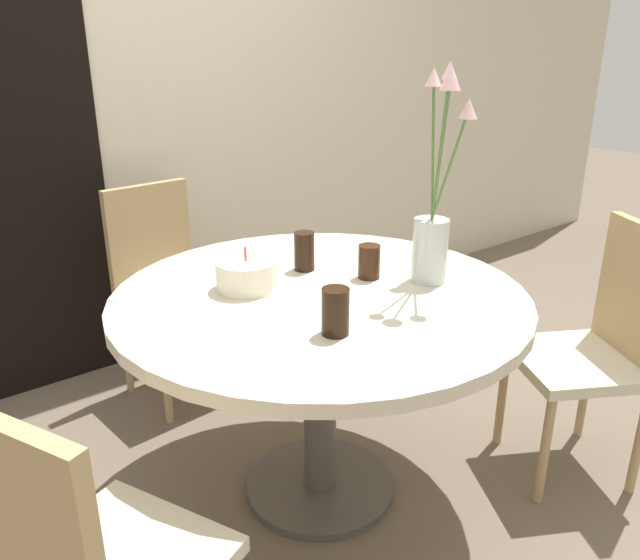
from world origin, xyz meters
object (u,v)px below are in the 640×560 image
object	(u,v)px
drink_glass_0	(304,251)
drink_glass_2	(369,262)
chair_near_front	(601,339)
side_plate	(244,260)
chair_right_flank	(165,280)
drink_glass_1	(335,312)
birthday_cake	(246,275)
flower_vase	(434,220)

from	to	relation	value
drink_glass_0	drink_glass_2	world-z (taller)	drink_glass_0
chair_near_front	drink_glass_2	xyz separation A→B (m)	(-0.64, 0.49, 0.29)
side_plate	drink_glass_0	distance (m)	0.24
chair_right_flank	chair_near_front	size ratio (longest dim) A/B	1.00
side_plate	drink_glass_1	world-z (taller)	drink_glass_1
drink_glass_0	drink_glass_1	world-z (taller)	drink_glass_0
chair_right_flank	chair_near_front	world-z (taller)	same
birthday_cake	flower_vase	world-z (taller)	flower_vase
chair_near_front	side_plate	distance (m)	1.26
chair_right_flank	drink_glass_0	world-z (taller)	chair_right_flank
chair_near_front	drink_glass_0	bearing A→B (deg)	-101.90
drink_glass_0	chair_near_front	bearing A→B (deg)	-42.25
chair_near_front	drink_glass_2	size ratio (longest dim) A/B	8.24
chair_right_flank	drink_glass_1	xyz separation A→B (m)	(-0.08, -1.23, 0.29)
drink_glass_1	drink_glass_2	xyz separation A→B (m)	(0.36, 0.25, -0.01)
drink_glass_0	birthday_cake	bearing A→B (deg)	-173.93
chair_right_flank	drink_glass_2	size ratio (longest dim) A/B	8.24
birthday_cake	drink_glass_2	size ratio (longest dim) A/B	1.71
chair_near_front	birthday_cake	xyz separation A→B (m)	(-1.00, 0.66, 0.28)
chair_right_flank	side_plate	bearing A→B (deg)	-89.85
birthday_cake	side_plate	world-z (taller)	birthday_cake
chair_right_flank	drink_glass_0	xyz separation A→B (m)	(0.16, -0.78, 0.30)
chair_right_flank	drink_glass_2	world-z (taller)	chair_right_flank
birthday_cake	drink_glass_0	bearing A→B (deg)	6.07
birthday_cake	drink_glass_0	world-z (taller)	birthday_cake
birthday_cake	drink_glass_2	world-z (taller)	birthday_cake
birthday_cake	chair_near_front	bearing A→B (deg)	-33.35
chair_right_flank	drink_glass_0	size ratio (longest dim) A/B	6.95
birthday_cake	flower_vase	bearing A→B (deg)	-33.45
chair_near_front	side_plate	xyz separation A→B (m)	(-0.87, 0.89, 0.23)
flower_vase	drink_glass_1	size ratio (longest dim) A/B	5.25
chair_right_flank	drink_glass_1	distance (m)	1.26
side_plate	drink_glass_2	distance (m)	0.46
birthday_cake	drink_glass_0	distance (m)	0.25
flower_vase	side_plate	bearing A→B (deg)	122.89
flower_vase	chair_near_front	bearing A→B (deg)	-33.26
chair_right_flank	birthday_cake	distance (m)	0.86
chair_near_front	birthday_cake	size ratio (longest dim) A/B	4.82
drink_glass_1	chair_near_front	bearing A→B (deg)	-13.49
birthday_cake	drink_glass_0	xyz separation A→B (m)	(0.25, 0.03, 0.02)
drink_glass_2	drink_glass_0	bearing A→B (deg)	121.22
drink_glass_0	drink_glass_2	bearing A→B (deg)	-58.78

